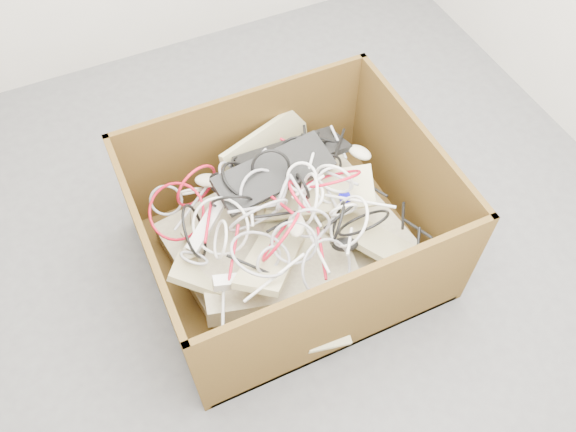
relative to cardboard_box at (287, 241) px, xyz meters
name	(u,v)px	position (x,y,z in m)	size (l,w,h in m)	color
ground	(305,222)	(0.16, 0.15, -0.15)	(3.00, 3.00, 0.00)	#4B4B4D
cardboard_box	(287,241)	(0.00, 0.00, 0.00)	(1.17, 0.97, 0.60)	#422C10
keyboard_pile	(291,215)	(0.04, 0.04, 0.12)	(1.05, 1.03, 0.41)	tan
mice_scatter	(277,219)	(-0.05, -0.01, 0.20)	(0.93, 0.57, 0.20)	beige
power_strip_left	(208,222)	(-0.30, 0.08, 0.21)	(0.26, 0.05, 0.04)	silver
power_strip_right	(247,280)	(-0.26, -0.21, 0.19)	(0.25, 0.05, 0.04)	silver
vga_plug	(345,198)	(0.25, -0.03, 0.19)	(0.04, 0.04, 0.02)	#110DCB
cable_tangle	(276,207)	(-0.04, 0.01, 0.26)	(1.03, 0.81, 0.41)	silver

